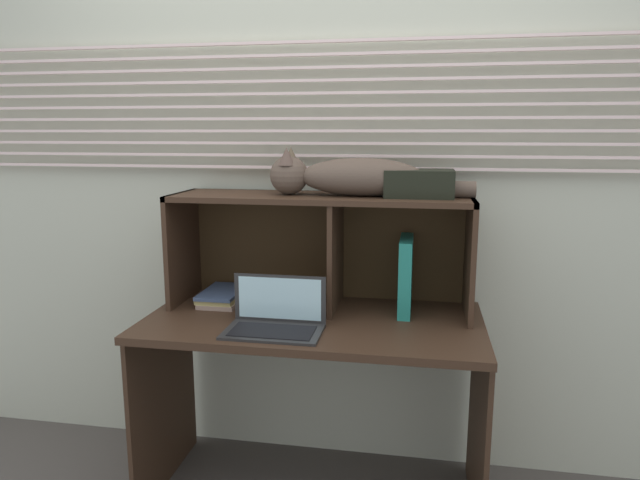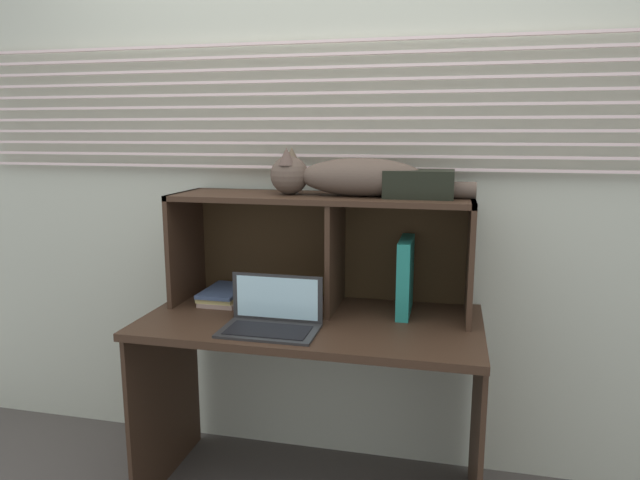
{
  "view_description": "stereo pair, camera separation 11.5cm",
  "coord_description": "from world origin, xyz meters",
  "px_view_note": "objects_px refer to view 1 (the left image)",
  "views": [
    {
      "loc": [
        0.4,
        -1.91,
        1.49
      ],
      "look_at": [
        0.0,
        0.33,
        1.05
      ],
      "focal_mm": 31.91,
      "sensor_mm": 36.0,
      "label": 1
    },
    {
      "loc": [
        0.51,
        -1.89,
        1.49
      ],
      "look_at": [
        0.0,
        0.33,
        1.05
      ],
      "focal_mm": 31.91,
      "sensor_mm": 36.0,
      "label": 2
    }
  ],
  "objects_px": {
    "cat": "(349,177)",
    "storage_box": "(419,183)",
    "binder_upright": "(406,275)",
    "book_stack": "(223,296)",
    "laptop": "(275,320)"
  },
  "relations": [
    {
      "from": "cat",
      "to": "storage_box",
      "type": "xyz_separation_m",
      "value": [
        0.28,
        0.0,
        -0.02
      ]
    },
    {
      "from": "cat",
      "to": "storage_box",
      "type": "relative_size",
      "value": 3.07
    },
    {
      "from": "cat",
      "to": "binder_upright",
      "type": "bearing_deg",
      "value": 0.0
    },
    {
      "from": "cat",
      "to": "binder_upright",
      "type": "xyz_separation_m",
      "value": [
        0.23,
        0.0,
        -0.39
      ]
    },
    {
      "from": "book_stack",
      "to": "laptop",
      "type": "bearing_deg",
      "value": -44.28
    },
    {
      "from": "storage_box",
      "to": "binder_upright",
      "type": "bearing_deg",
      "value": 180.0
    },
    {
      "from": "laptop",
      "to": "book_stack",
      "type": "height_order",
      "value": "laptop"
    },
    {
      "from": "cat",
      "to": "laptop",
      "type": "bearing_deg",
      "value": -126.72
    },
    {
      "from": "laptop",
      "to": "binder_upright",
      "type": "height_order",
      "value": "binder_upright"
    },
    {
      "from": "cat",
      "to": "binder_upright",
      "type": "distance_m",
      "value": 0.46
    },
    {
      "from": "cat",
      "to": "laptop",
      "type": "xyz_separation_m",
      "value": [
        -0.23,
        -0.3,
        -0.5
      ]
    },
    {
      "from": "laptop",
      "to": "book_stack",
      "type": "relative_size",
      "value": 1.33
    },
    {
      "from": "book_stack",
      "to": "storage_box",
      "type": "relative_size",
      "value": 1.0
    },
    {
      "from": "binder_upright",
      "to": "storage_box",
      "type": "relative_size",
      "value": 1.15
    },
    {
      "from": "cat",
      "to": "laptop",
      "type": "height_order",
      "value": "cat"
    }
  ]
}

